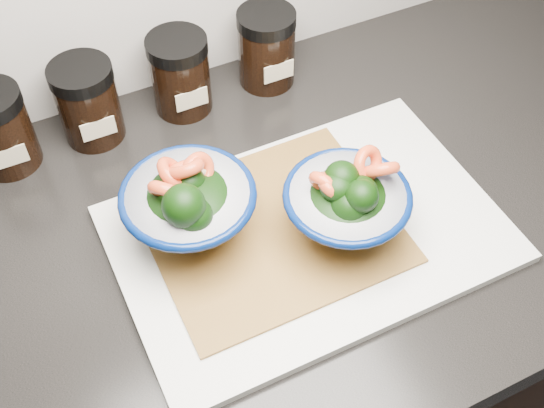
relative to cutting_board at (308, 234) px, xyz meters
name	(u,v)px	position (x,y,z in m)	size (l,w,h in m)	color
countertop	(175,268)	(-0.16, 0.04, -0.03)	(3.50, 0.60, 0.04)	black
cutting_board	(308,234)	(0.00, 0.00, 0.00)	(0.45, 0.30, 0.01)	silver
bamboo_mat	(272,229)	(-0.04, 0.02, 0.01)	(0.28, 0.24, 0.00)	olive
bowl_left	(189,206)	(-0.12, 0.06, 0.06)	(0.15, 0.15, 0.12)	white
bowl_right	(347,204)	(0.04, -0.02, 0.06)	(0.15, 0.15, 0.12)	white
spice_jar_b	(88,102)	(-0.18, 0.28, 0.05)	(0.08, 0.08, 0.11)	black
spice_jar_c	(180,74)	(-0.05, 0.28, 0.05)	(0.08, 0.08, 0.11)	black
spice_jar_d	(267,48)	(0.08, 0.28, 0.05)	(0.08, 0.08, 0.11)	black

